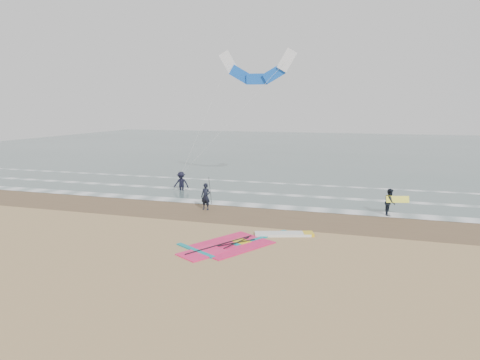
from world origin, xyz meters
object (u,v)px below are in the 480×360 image
(person_standing, at_px, (206,197))
(surf_kite, at_px, (257,70))
(person_walking, at_px, (390,202))
(person_wading, at_px, (181,179))
(windsurf_rig, at_px, (246,242))

(person_standing, relative_size, surf_kite, 0.17)
(person_walking, relative_size, surf_kite, 0.17)
(person_wading, height_order, surf_kite, surf_kite)
(person_standing, bearing_deg, surf_kite, 92.64)
(person_standing, height_order, person_wading, person_wading)
(person_standing, relative_size, person_walking, 1.05)
(windsurf_rig, xyz_separation_m, surf_kite, (-3.47, 14.79, 9.01))
(person_walking, bearing_deg, surf_kite, 56.66)
(person_walking, xyz_separation_m, person_wading, (-14.72, 3.23, 0.11))
(person_standing, height_order, person_walking, person_standing)
(windsurf_rig, relative_size, surf_kite, 0.62)
(windsurf_rig, bearing_deg, person_wading, 127.73)
(person_standing, bearing_deg, person_walking, 16.78)
(windsurf_rig, height_order, person_wading, person_wading)
(person_standing, distance_m, person_walking, 10.89)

